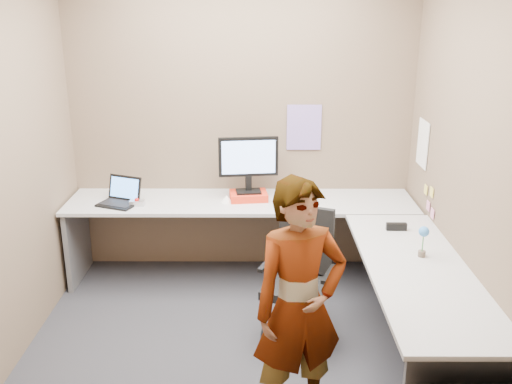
{
  "coord_description": "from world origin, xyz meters",
  "views": [
    {
      "loc": [
        0.15,
        -3.63,
        2.35
      ],
      "look_at": [
        0.13,
        0.25,
        1.05
      ],
      "focal_mm": 40.0,
      "sensor_mm": 36.0,
      "label": 1
    }
  ],
  "objects_px": {
    "office_chair": "(299,289)",
    "person": "(299,307)",
    "desk": "(296,243)",
    "monitor": "(248,160)"
  },
  "relations": [
    {
      "from": "monitor",
      "to": "person",
      "type": "relative_size",
      "value": 0.34
    },
    {
      "from": "monitor",
      "to": "office_chair",
      "type": "distance_m",
      "value": 1.27
    },
    {
      "from": "monitor",
      "to": "person",
      "type": "bearing_deg",
      "value": -87.39
    },
    {
      "from": "desk",
      "to": "person",
      "type": "height_order",
      "value": "person"
    },
    {
      "from": "office_chair",
      "to": "person",
      "type": "xyz_separation_m",
      "value": [
        -0.06,
        -0.86,
        0.35
      ]
    },
    {
      "from": "person",
      "to": "monitor",
      "type": "bearing_deg",
      "value": 80.92
    },
    {
      "from": "desk",
      "to": "person",
      "type": "xyz_separation_m",
      "value": [
        -0.06,
        -1.22,
        0.16
      ]
    },
    {
      "from": "desk",
      "to": "office_chair",
      "type": "relative_size",
      "value": 3.11
    },
    {
      "from": "desk",
      "to": "office_chair",
      "type": "distance_m",
      "value": 0.41
    },
    {
      "from": "person",
      "to": "desk",
      "type": "bearing_deg",
      "value": 68.64
    }
  ]
}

